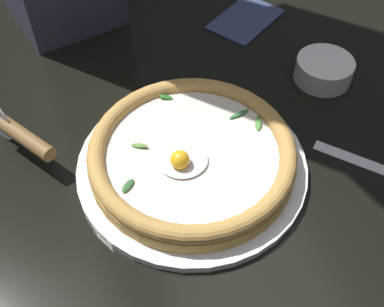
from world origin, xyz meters
TOP-DOWN VIEW (x-y plane):
  - ground_plane at (0.00, 0.00)m, footprint 2.40×2.40m
  - pizza_plate at (0.02, -0.03)m, footprint 0.32×0.32m
  - pizza at (0.02, -0.03)m, footprint 0.28×0.28m
  - side_bowl at (0.28, 0.08)m, footprint 0.09×0.09m
  - pizza_cutter at (-0.21, 0.08)m, footprint 0.10×0.14m
  - folded_napkin at (0.22, 0.28)m, footprint 0.17×0.15m

SIDE VIEW (x-z plane):
  - ground_plane at x=0.00m, z-range -0.03..0.00m
  - folded_napkin at x=0.22m, z-range 0.00..0.01m
  - pizza_plate at x=0.02m, z-range 0.00..0.01m
  - side_bowl at x=0.28m, z-range 0.00..0.04m
  - pizza at x=0.02m, z-range 0.01..0.06m
  - pizza_cutter at x=-0.21m, z-range 0.00..0.08m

